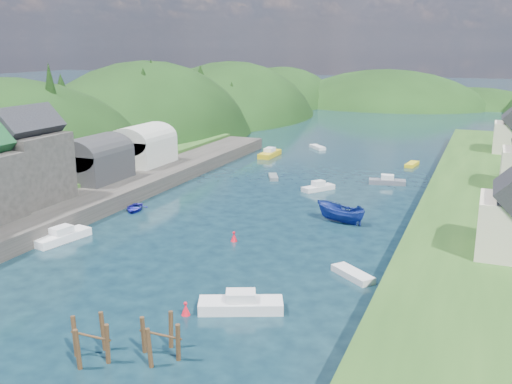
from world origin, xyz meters
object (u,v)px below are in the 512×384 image
at_px(piling_cluster_far, 161,342).
at_px(channel_buoy_far, 234,237).
at_px(channel_buoy_near, 186,309).
at_px(piling_cluster_near, 91,344).

xyz_separation_m(piling_cluster_far, channel_buoy_far, (-5.05, 22.75, -0.60)).
bearing_deg(piling_cluster_far, channel_buoy_far, 102.51).
distance_m(channel_buoy_near, channel_buoy_far, 17.20).
height_order(piling_cluster_near, piling_cluster_far, piling_cluster_near).
bearing_deg(piling_cluster_far, piling_cluster_near, -153.73).
xyz_separation_m(piling_cluster_near, channel_buoy_far, (-1.00, 24.75, -0.66)).
relative_size(piling_cluster_near, channel_buoy_far, 3.10).
distance_m(piling_cluster_far, channel_buoy_far, 23.32).
relative_size(piling_cluster_near, piling_cluster_far, 1.04).
height_order(piling_cluster_far, channel_buoy_near, piling_cluster_far).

